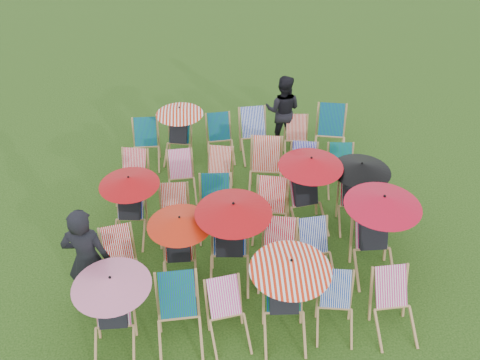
{
  "coord_description": "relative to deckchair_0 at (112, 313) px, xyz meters",
  "views": [
    {
      "loc": [
        -0.58,
        -7.13,
        6.67
      ],
      "look_at": [
        -0.04,
        0.35,
        0.9
      ],
      "focal_mm": 40.0,
      "sensor_mm": 36.0,
      "label": 1
    }
  ],
  "objects": [
    {
      "name": "deckchair_1",
      "position": [
        0.91,
        -0.02,
        -0.18
      ],
      "size": [
        0.71,
        0.96,
        1.0
      ],
      "rotation": [
        0.0,
        0.0,
        0.06
      ],
      "color": "#AA824F",
      "rests_on": "ground"
    },
    {
      "name": "deckchair_6",
      "position": [
        -0.06,
        1.23,
        -0.25
      ],
      "size": [
        0.72,
        0.9,
        0.87
      ],
      "rotation": [
        0.0,
        0.0,
        0.21
      ],
      "color": "#AA824F",
      "rests_on": "ground"
    },
    {
      "name": "deckchair_25",
      "position": [
        0.81,
        4.71,
        -0.06
      ],
      "size": [
        0.98,
        1.05,
        1.17
      ],
      "rotation": [
        0.0,
        0.0,
        -0.2
      ],
      "color": "#AA824F",
      "rests_on": "ground"
    },
    {
      "name": "deckchair_15",
      "position": [
        2.48,
        2.23,
        -0.21
      ],
      "size": [
        0.77,
        0.96,
        0.93
      ],
      "rotation": [
        0.0,
        0.0,
        -0.19
      ],
      "color": "#AA824F",
      "rests_on": "ground"
    },
    {
      "name": "deckchair_10",
      "position": [
        3.11,
        1.18,
        -0.24
      ],
      "size": [
        0.66,
        0.86,
        0.88
      ],
      "rotation": [
        0.0,
        0.0,
        0.11
      ],
      "color": "#AA824F",
      "rests_on": "ground"
    },
    {
      "name": "deckchair_21",
      "position": [
        2.52,
        3.4,
        -0.17
      ],
      "size": [
        0.8,
        1.02,
        1.01
      ],
      "rotation": [
        0.0,
        0.0,
        -0.15
      ],
      "color": "#AA824F",
      "rests_on": "ground"
    },
    {
      "name": "deckchair_8",
      "position": [
        1.72,
        1.24,
        0.08
      ],
      "size": [
        1.21,
        1.27,
        1.43
      ],
      "rotation": [
        0.0,
        0.0,
        -0.08
      ],
      "color": "#AA824F",
      "rests_on": "ground"
    },
    {
      "name": "deckchair_27",
      "position": [
        2.44,
        4.68,
        -0.2
      ],
      "size": [
        0.7,
        0.93,
        0.96
      ],
      "rotation": [
        0.0,
        0.0,
        0.08
      ],
      "color": "#AA824F",
      "rests_on": "ground"
    },
    {
      "name": "ground",
      "position": [
        2.01,
        2.26,
        -0.68
      ],
      "size": [
        100.0,
        100.0,
        0.0
      ],
      "primitive_type": "plane",
      "color": "black",
      "rests_on": "ground"
    },
    {
      "name": "deckchair_22",
      "position": [
        3.26,
        3.4,
        -0.24
      ],
      "size": [
        0.73,
        0.91,
        0.89
      ],
      "rotation": [
        0.0,
        0.0,
        -0.19
      ],
      "color": "#AA824F",
      "rests_on": "ground"
    },
    {
      "name": "deckchair_19",
      "position": [
        0.89,
        3.42,
        -0.27
      ],
      "size": [
        0.6,
        0.8,
        0.83
      ],
      "rotation": [
        0.0,
        0.0,
        0.08
      ],
      "color": "#AA824F",
      "rests_on": "ground"
    },
    {
      "name": "deckchair_23",
      "position": [
        4.02,
        3.38,
        -0.26
      ],
      "size": [
        0.62,
        0.82,
        0.85
      ],
      "rotation": [
        0.0,
        0.0,
        -0.09
      ],
      "color": "#AA824F",
      "rests_on": "ground"
    },
    {
      "name": "deckchair_14",
      "position": [
        1.52,
        2.35,
        -0.2
      ],
      "size": [
        0.66,
        0.91,
        0.96
      ],
      "rotation": [
        0.0,
        0.0,
        -0.04
      ],
      "color": "#AA824F",
      "rests_on": "ground"
    },
    {
      "name": "deckchair_12",
      "position": [
        0.01,
        2.32,
        -0.03
      ],
      "size": [
        1.03,
        1.09,
        1.22
      ],
      "rotation": [
        0.0,
        0.0,
        -0.09
      ],
      "color": "#AA824F",
      "rests_on": "ground"
    },
    {
      "name": "deckchair_18",
      "position": [
        -0.06,
        3.45,
        -0.25
      ],
      "size": [
        0.7,
        0.88,
        0.86
      ],
      "rotation": [
        0.0,
        0.0,
        -0.18
      ],
      "color": "#AA824F",
      "rests_on": "ground"
    },
    {
      "name": "deckchair_0",
      "position": [
        0.0,
        0.0,
        0.0
      ],
      "size": [
        1.09,
        1.13,
        1.29
      ],
      "rotation": [
        0.0,
        0.0,
        0.01
      ],
      "color": "#AA824F",
      "rests_on": "ground"
    },
    {
      "name": "deckchair_29",
      "position": [
        4.05,
        4.57,
        -0.17
      ],
      "size": [
        0.84,
        1.04,
        1.02
      ],
      "rotation": [
        0.0,
        0.0,
        -0.19
      ],
      "color": "#AA824F",
      "rests_on": "ground"
    },
    {
      "name": "person_rear",
      "position": [
        3.08,
        5.14,
        0.13
      ],
      "size": [
        0.93,
        0.81,
        1.62
      ],
      "primitive_type": "imported",
      "rotation": [
        0.0,
        0.0,
        2.86
      ],
      "color": "black",
      "rests_on": "ground"
    },
    {
      "name": "deckchair_17",
      "position": [
        4.04,
        2.39,
        -0.02
      ],
      "size": [
        1.05,
        1.11,
        1.25
      ],
      "rotation": [
        0.0,
        0.0,
        -0.08
      ],
      "color": "#AA824F",
      "rests_on": "ground"
    },
    {
      "name": "deckchair_26",
      "position": [
        1.69,
        4.68,
        -0.25
      ],
      "size": [
        0.64,
        0.85,
        0.87
      ],
      "rotation": [
        0.0,
        0.0,
        0.09
      ],
      "color": "#AA824F",
      "rests_on": "ground"
    },
    {
      "name": "deckchair_7",
      "position": [
        0.9,
        1.24,
        -0.04
      ],
      "size": [
        1.03,
        1.06,
        1.22
      ],
      "rotation": [
        0.0,
        0.0,
        0.0
      ],
      "color": "#AA824F",
      "rests_on": "ground"
    },
    {
      "name": "deckchair_16",
      "position": [
        3.18,
        2.45,
        0.03
      ],
      "size": [
        1.14,
        1.24,
        1.35
      ],
      "rotation": [
        0.0,
        0.0,
        0.19
      ],
      "color": "#AA824F",
      "rests_on": "ground"
    },
    {
      "name": "deckchair_24",
      "position": [
        0.12,
        4.55,
        -0.24
      ],
      "size": [
        0.59,
        0.83,
        0.89
      ],
      "rotation": [
        0.0,
        0.0,
        0.01
      ],
      "color": "#AA824F",
      "rests_on": "ground"
    },
    {
      "name": "deckchair_2",
      "position": [
        1.61,
        0.01,
        -0.25
      ],
      "size": [
        0.7,
        0.88,
        0.87
      ],
      "rotation": [
        0.0,
        0.0,
        0.18
      ],
      "color": "#AA824F",
      "rests_on": "ground"
    },
    {
      "name": "deckchair_9",
      "position": [
        2.48,
        1.14,
        -0.21
      ],
      "size": [
        0.77,
        0.96,
        0.94
      ],
      "rotation": [
        0.0,
        0.0,
        -0.19
      ],
      "color": "#AA824F",
      "rests_on": "ground"
    },
    {
      "name": "deckchair_3",
      "position": [
        2.44,
        0.06,
        0.04
      ],
      "size": [
        1.16,
        1.21,
        1.37
      ],
      "rotation": [
        0.0,
        0.0,
        -0.04
      ],
      "color": "#AA824F",
      "rests_on": "ground"
    },
    {
      "name": "person_left",
      "position": [
        -0.42,
        0.8,
        0.26
      ],
      "size": [
        0.72,
        0.5,
        1.88
      ],
      "primitive_type": "imported",
      "rotation": [
        0.0,
        0.0,
        3.07
      ],
      "color": "black",
      "rests_on": "ground"
    },
    {
      "name": "deckchair_5",
      "position": [
        4.04,
        -0.02,
        -0.22
      ],
      "size": [
        0.65,
        0.88,
        0.91
      ],
      "rotation": [
        0.0,
        0.0,
        0.06
      ],
      "color": "#AA824F",
      "rests_on": "ground"
    },
    {
      "name": "deckchair_20",
      "position": [
        1.61,
        3.49,
        -0.27
      ],
      "size": [
        0.68,
        0.84,
        0.82
      ],
      "rotation": [
        0.0,
        0.0,
        -0.2
      ],
      "color": "#AA824F",
      "rests_on": "ground"
    },
    {
      "name": "deckchair_4",
      "position": [
        3.19,
        0.06,
        -0.26
      ],
      "size": [
        0.67,
        0.85,
        0.85
      ],
      "rotation": [
        0.0,
        0.0,
        -0.15
      ],
      "color": "#AA824F",
      "rests_on": "ground"
    },
    {
      "name": "deckchair_13",
      "position": [
        0.78,
        2.29,
        -0.25
      ],
      "size": [
        0.57,
        0.8,
        0.86
      ],
      "rotation": [
        0.0,
        0.0,
        0.01
      ],
      "color": "#AA824F",
      "rests_on": "ground"
    },
    {
      "name": "deckchair_11",
      "position": [
        4.07,
        1.23,
        0.08
      ],
      "size": [
        1.22,
        1.26,
        1.44
      ],
      "rotation": [
        0.0,
        0.0,
        0.0
      ],
      "color": "#AA824F",
      "rests_on": "ground"
    },
    {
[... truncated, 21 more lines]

